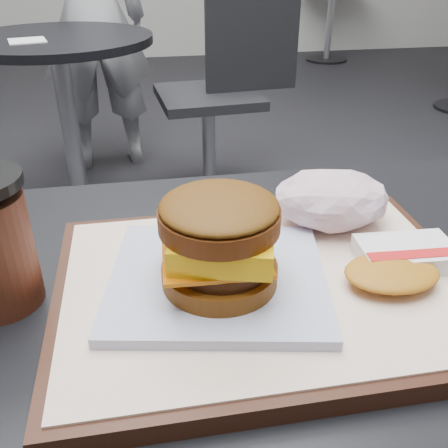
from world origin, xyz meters
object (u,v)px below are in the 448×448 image
Objects in this scene: neighbor_table at (64,91)px; neighbor_chair at (224,84)px; serving_tray at (266,287)px; breakfast_sandwich at (219,251)px; patron at (92,18)px; crumpled_wrapper at (332,199)px; hash_brown at (400,262)px.

neighbor_chair is (0.64, 0.14, -0.04)m from neighbor_table.
serving_tray is at bearing -98.73° from neighbor_chair.
serving_tray is 0.07m from breakfast_sandwich.
serving_tray is 0.26× the size of patron.
patron is at bearing 139.79° from neighbor_chair.
serving_tray is 3.07× the size of crumpled_wrapper.
neighbor_table is (-0.47, 1.54, -0.27)m from crumpled_wrapper.
neighbor_chair is at bearing 83.96° from crumpled_wrapper.
neighbor_table is 0.64m from patron.
patron is at bearing 95.97° from breakfast_sandwich.
neighbor_table is at bearing 106.89° from hash_brown.
hash_brown is at bearing -4.78° from serving_tray.
breakfast_sandwich is 0.29× the size of neighbor_table.
patron is (-0.23, 2.24, -0.10)m from breakfast_sandwich.
hash_brown is at bearing 91.81° from patron.
breakfast_sandwich is 2.25m from patron.
neighbor_chair is (0.27, 1.77, -0.27)m from serving_tray.
hash_brown is (0.17, -0.00, -0.03)m from breakfast_sandwich.
neighbor_chair is at bearing 81.27° from serving_tray.
breakfast_sandwich is at bearing 87.61° from patron.
patron reaches higher than neighbor_table.
patron is at bearing 81.19° from neighbor_table.
neighbor_chair is 0.60× the size of patron.
neighbor_chair is at bearing 85.26° from hash_brown.
breakfast_sandwich is at bearing -78.62° from neighbor_table.
breakfast_sandwich is 1.83m from neighbor_chair.
crumpled_wrapper is 1.72m from neighbor_chair.
neighbor_table is 0.66m from neighbor_chair.
hash_brown is 0.08× the size of patron.
breakfast_sandwich reaches higher than hash_brown.
hash_brown is 0.96× the size of crumpled_wrapper.
breakfast_sandwich is 0.17m from crumpled_wrapper.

